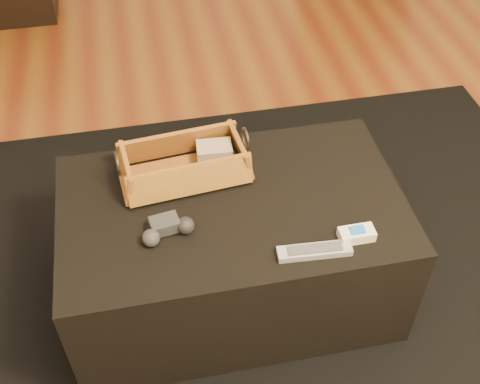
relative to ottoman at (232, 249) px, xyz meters
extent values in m
cube|color=black|center=(0.00, -0.05, -0.22)|extent=(2.60, 2.00, 0.01)
cube|color=black|center=(0.00, 0.00, 0.00)|extent=(1.00, 0.60, 0.42)
cube|color=black|center=(-0.13, 0.12, 0.23)|extent=(0.21, 0.09, 0.02)
cube|color=tan|center=(-0.02, 0.18, 0.25)|extent=(0.11, 0.08, 0.06)
cube|color=#965521|center=(-0.12, 0.14, 0.22)|extent=(0.35, 0.19, 0.01)
cube|color=#9D5F23|center=(-0.13, 0.22, 0.27)|extent=(0.37, 0.07, 0.10)
cube|color=#AF7627|center=(-0.11, 0.05, 0.27)|extent=(0.37, 0.07, 0.10)
cube|color=#925921|center=(0.06, 0.16, 0.27)|extent=(0.05, 0.18, 0.10)
cube|color=#A25F24|center=(-0.29, 0.12, 0.27)|extent=(0.05, 0.18, 0.10)
torus|color=#363024|center=(0.07, 0.16, 0.31)|extent=(0.01, 0.07, 0.07)
torus|color=#2E251E|center=(-0.31, 0.12, 0.31)|extent=(0.01, 0.07, 0.07)
cube|color=#272729|center=(-0.20, -0.07, 0.24)|extent=(0.09, 0.07, 0.04)
sphere|color=#28282A|center=(-0.24, -0.11, 0.23)|extent=(0.06, 0.06, 0.05)
sphere|color=black|center=(-0.14, -0.08, 0.23)|extent=(0.06, 0.06, 0.05)
cube|color=#9EA0A5|center=(0.18, -0.23, 0.22)|extent=(0.20, 0.06, 0.02)
cube|color=#3E3E41|center=(0.18, -0.23, 0.23)|extent=(0.15, 0.04, 0.00)
cube|color=silver|center=(0.31, -0.20, 0.23)|extent=(0.10, 0.05, 0.03)
cube|color=blue|center=(0.31, -0.20, 0.24)|extent=(0.04, 0.03, 0.01)
camera|label=1|loc=(-0.21, -1.18, 1.46)|focal=45.00mm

